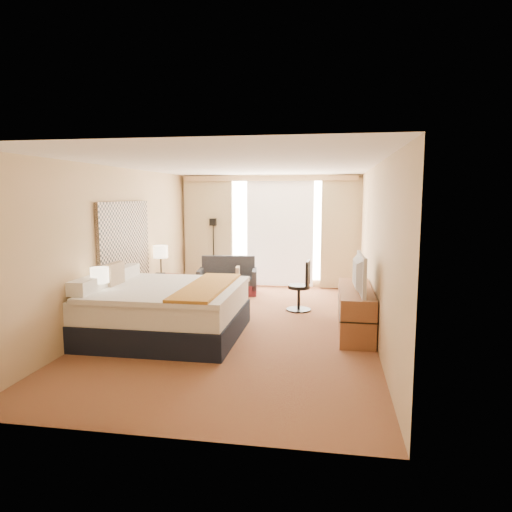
% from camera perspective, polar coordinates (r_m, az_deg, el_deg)
% --- Properties ---
extents(floor, '(4.20, 7.00, 0.02)m').
position_cam_1_polar(floor, '(7.56, -1.93, -8.81)').
color(floor, '#5B1D1A').
rests_on(floor, ground).
extents(ceiling, '(4.20, 7.00, 0.02)m').
position_cam_1_polar(ceiling, '(7.27, -2.02, 11.27)').
color(ceiling, white).
rests_on(ceiling, wall_back).
extents(wall_back, '(4.20, 0.02, 2.60)m').
position_cam_1_polar(wall_back, '(10.74, 1.72, 3.14)').
color(wall_back, '#DDB286').
rests_on(wall_back, ground).
extents(wall_front, '(4.20, 0.02, 2.60)m').
position_cam_1_polar(wall_front, '(3.97, -12.02, -4.70)').
color(wall_front, '#DDB286').
rests_on(wall_front, ground).
extents(wall_left, '(0.02, 7.00, 2.60)m').
position_cam_1_polar(wall_left, '(7.98, -16.92, 1.27)').
color(wall_left, '#DDB286').
rests_on(wall_left, ground).
extents(wall_right, '(0.02, 7.00, 2.60)m').
position_cam_1_polar(wall_right, '(7.19, 14.67, 0.68)').
color(wall_right, '#DDB286').
rests_on(wall_right, ground).
extents(headboard, '(0.06, 1.85, 1.50)m').
position_cam_1_polar(headboard, '(8.15, -16.04, 1.28)').
color(headboard, black).
rests_on(headboard, wall_left).
extents(nightstand_left, '(0.45, 0.52, 0.55)m').
position_cam_1_polar(nightstand_left, '(7.15, -18.68, -7.89)').
color(nightstand_left, brown).
rests_on(nightstand_left, floor).
extents(nightstand_right, '(0.45, 0.52, 0.55)m').
position_cam_1_polar(nightstand_right, '(9.36, -11.48, -4.01)').
color(nightstand_right, brown).
rests_on(nightstand_right, floor).
extents(media_dresser, '(0.50, 1.80, 0.70)m').
position_cam_1_polar(media_dresser, '(7.34, 12.31, -6.65)').
color(media_dresser, brown).
rests_on(media_dresser, floor).
extents(window, '(2.30, 0.02, 2.30)m').
position_cam_1_polar(window, '(10.67, 3.03, 3.21)').
color(window, white).
rests_on(window, wall_back).
extents(curtains, '(4.12, 0.19, 2.56)m').
position_cam_1_polar(curtains, '(10.62, 1.62, 3.68)').
color(curtains, beige).
rests_on(curtains, floor).
extents(bed, '(2.28, 2.08, 1.11)m').
position_cam_1_polar(bed, '(7.14, -11.43, -6.58)').
color(bed, black).
rests_on(bed, floor).
extents(loveseat, '(1.36, 0.85, 0.80)m').
position_cam_1_polar(loveseat, '(10.03, -3.54, -3.17)').
color(loveseat, '#50171D').
rests_on(loveseat, floor).
extents(floor_lamp, '(0.20, 0.20, 1.60)m').
position_cam_1_polar(floor_lamp, '(10.81, -5.35, 2.22)').
color(floor_lamp, black).
rests_on(floor_lamp, floor).
extents(desk_chair, '(0.46, 0.46, 0.94)m').
position_cam_1_polar(desk_chair, '(8.52, 5.71, -4.06)').
color(desk_chair, black).
rests_on(desk_chair, floor).
extents(lamp_left, '(0.26, 0.26, 0.55)m').
position_cam_1_polar(lamp_left, '(7.00, -18.96, -2.36)').
color(lamp_left, black).
rests_on(lamp_left, nightstand_left).
extents(lamp_right, '(0.28, 0.28, 0.60)m').
position_cam_1_polar(lamp_right, '(9.24, -11.84, 0.46)').
color(lamp_right, black).
rests_on(lamp_right, nightstand_right).
extents(tissue_box, '(0.15, 0.15, 0.11)m').
position_cam_1_polar(tissue_box, '(7.13, -18.58, -5.19)').
color(tissue_box, '#8AA7D6').
rests_on(tissue_box, nightstand_left).
extents(telephone, '(0.20, 0.17, 0.07)m').
position_cam_1_polar(telephone, '(9.14, -11.92, -2.32)').
color(telephone, black).
rests_on(telephone, nightstand_right).
extents(television, '(0.17, 1.01, 0.58)m').
position_cam_1_polar(television, '(6.89, 12.18, -2.14)').
color(television, black).
rests_on(television, media_dresser).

